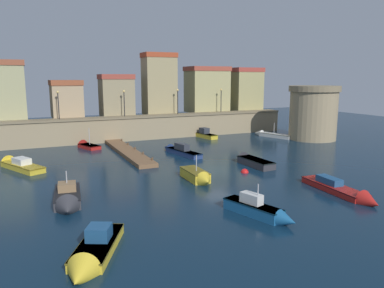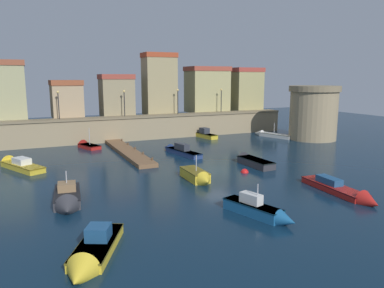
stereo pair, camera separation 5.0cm
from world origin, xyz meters
name	(u,v)px [view 1 (the left image)]	position (x,y,z in m)	size (l,w,h in m)	color
ground_plane	(217,171)	(0.00, 0.00, 0.00)	(116.69, 116.69, 0.00)	#0C2338
quay_wall	(149,127)	(0.00, 20.66, 1.71)	(43.83, 2.72, 3.39)	#9E8966
old_town_backdrop	(134,90)	(-1.08, 23.98, 6.83)	(42.23, 5.63, 9.21)	tan
fortress_tower	(313,112)	(21.09, 10.40, 3.86)	(7.08, 7.08, 7.59)	#9E8966
pier_dock	(128,152)	(-5.58, 11.48, 0.22)	(2.00, 15.94, 0.70)	brown
quay_lamp_0	(58,101)	(-12.11, 20.66, 5.81)	(0.32, 0.32, 3.66)	black
quay_lamp_1	(124,99)	(-3.47, 20.66, 5.79)	(0.32, 0.32, 3.63)	black
quay_lamp_2	(178,98)	(4.55, 20.66, 5.82)	(0.32, 0.32, 3.69)	black
quay_lamp_3	(221,97)	(11.86, 20.66, 5.80)	(0.32, 0.32, 3.65)	black
moored_boat_0	(260,210)	(-3.11, -11.58, 0.46)	(2.63, 5.39, 2.30)	#195689
moored_boat_1	(250,161)	(4.42, 0.95, 0.37)	(1.68, 5.75, 1.41)	#333338
moored_boat_2	(86,146)	(-9.40, 17.29, 0.26)	(2.78, 4.45, 3.05)	red
moored_boat_3	(203,134)	(7.68, 18.61, 0.45)	(2.08, 5.62, 1.70)	gold
moored_boat_4	(67,199)	(-13.97, -4.20, 0.44)	(2.31, 5.70, 2.62)	#333338
moored_boat_5	(179,150)	(-0.16, 8.94, 0.38)	(2.48, 7.30, 1.58)	navy
moored_boat_6	(270,135)	(17.01, 14.74, 0.31)	(3.24, 6.59, 2.46)	silver
moored_boat_8	(17,164)	(-17.26, 9.12, 0.36)	(4.59, 7.14, 1.61)	gold
moored_boat_9	(344,191)	(5.21, -10.47, 0.31)	(1.95, 7.47, 1.43)	red
moored_boat_10	(198,176)	(-3.17, -2.49, 0.45)	(1.52, 4.44, 2.46)	gold
moored_boat_11	(92,254)	(-13.79, -12.96, 0.35)	(4.08, 6.03, 1.77)	gold
mooring_buoy_0	(245,173)	(2.06, -1.70, 0.00)	(0.72, 0.72, 0.72)	red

